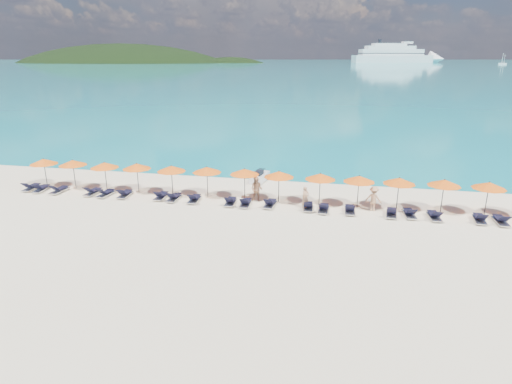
# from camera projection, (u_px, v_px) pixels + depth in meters

# --- Properties ---
(ground) EXTENTS (1400.00, 1400.00, 0.00)m
(ground) POSITION_uv_depth(u_px,v_px,m) (246.00, 226.00, 25.85)
(ground) COLOR beige
(sea) EXTENTS (1600.00, 1300.00, 0.01)m
(sea) POSITION_uv_depth(u_px,v_px,m) (344.00, 62.00, 641.48)
(sea) COLOR #1FA9B2
(sea) RESTS_ON ground
(headland_main) EXTENTS (374.00, 242.00, 126.50)m
(headland_main) POSITION_uv_depth(u_px,v_px,m) (124.00, 91.00, 598.63)
(headland_main) COLOR black
(headland_main) RESTS_ON ground
(headland_small) EXTENTS (162.00, 126.00, 85.50)m
(headland_small) POSITION_uv_depth(u_px,v_px,m) (231.00, 89.00, 587.63)
(headland_small) COLOR black
(headland_small) RESTS_ON ground
(cruise_ship) EXTENTS (128.66, 59.74, 35.84)m
(cruise_ship) POSITION_uv_depth(u_px,v_px,m) (400.00, 56.00, 578.25)
(cruise_ship) COLOR white
(cruise_ship) RESTS_ON ground
(sailboat_near) EXTENTS (6.52, 2.17, 11.96)m
(sailboat_near) POSITION_uv_depth(u_px,v_px,m) (502.00, 63.00, 472.34)
(sailboat_near) COLOR white
(sailboat_near) RESTS_ON ground
(sailboat_far) EXTENTS (5.85, 1.95, 10.73)m
(sailboat_far) POSITION_uv_depth(u_px,v_px,m) (504.00, 63.00, 472.74)
(sailboat_far) COLOR white
(sailboat_far) RESTS_ON ground
(jetski) EXTENTS (1.31, 2.64, 0.90)m
(jetski) POSITION_uv_depth(u_px,v_px,m) (260.00, 177.00, 34.88)
(jetski) COLOR silver
(jetski) RESTS_ON ground
(beachgoer_a) EXTENTS (0.64, 0.63, 1.49)m
(beachgoer_a) POSITION_uv_depth(u_px,v_px,m) (305.00, 197.00, 28.62)
(beachgoer_a) COLOR tan
(beachgoer_a) RESTS_ON ground
(beachgoer_b) EXTENTS (0.94, 0.64, 1.79)m
(beachgoer_b) POSITION_uv_depth(u_px,v_px,m) (257.00, 189.00, 29.90)
(beachgoer_b) COLOR tan
(beachgoer_b) RESTS_ON ground
(beachgoer_c) EXTENTS (1.18, 0.80, 1.67)m
(beachgoer_c) POSITION_uv_depth(u_px,v_px,m) (374.00, 199.00, 28.12)
(beachgoer_c) COLOR tan
(beachgoer_c) RESTS_ON ground
(umbrella_0) EXTENTS (2.10, 2.10, 2.28)m
(umbrella_0) POSITION_uv_depth(u_px,v_px,m) (44.00, 161.00, 32.96)
(umbrella_0) COLOR black
(umbrella_0) RESTS_ON ground
(umbrella_1) EXTENTS (2.10, 2.10, 2.28)m
(umbrella_1) POSITION_uv_depth(u_px,v_px,m) (73.00, 163.00, 32.59)
(umbrella_1) COLOR black
(umbrella_1) RESTS_ON ground
(umbrella_2) EXTENTS (2.10, 2.10, 2.28)m
(umbrella_2) POSITION_uv_depth(u_px,v_px,m) (104.00, 165.00, 31.87)
(umbrella_2) COLOR black
(umbrella_2) RESTS_ON ground
(umbrella_3) EXTENTS (2.10, 2.10, 2.28)m
(umbrella_3) POSITION_uv_depth(u_px,v_px,m) (137.00, 166.00, 31.55)
(umbrella_3) COLOR black
(umbrella_3) RESTS_ON ground
(umbrella_4) EXTENTS (2.10, 2.10, 2.28)m
(umbrella_4) POSITION_uv_depth(u_px,v_px,m) (171.00, 169.00, 30.89)
(umbrella_4) COLOR black
(umbrella_4) RESTS_ON ground
(umbrella_5) EXTENTS (2.10, 2.10, 2.28)m
(umbrella_5) POSITION_uv_depth(u_px,v_px,m) (207.00, 170.00, 30.59)
(umbrella_5) COLOR black
(umbrella_5) RESTS_ON ground
(umbrella_6) EXTENTS (2.10, 2.10, 2.28)m
(umbrella_6) POSITION_uv_depth(u_px,v_px,m) (245.00, 172.00, 30.07)
(umbrella_6) COLOR black
(umbrella_6) RESTS_ON ground
(umbrella_7) EXTENTS (2.10, 2.10, 2.28)m
(umbrella_7) POSITION_uv_depth(u_px,v_px,m) (279.00, 174.00, 29.44)
(umbrella_7) COLOR black
(umbrella_7) RESTS_ON ground
(umbrella_8) EXTENTS (2.10, 2.10, 2.28)m
(umbrella_8) POSITION_uv_depth(u_px,v_px,m) (320.00, 176.00, 28.90)
(umbrella_8) COLOR black
(umbrella_8) RESTS_ON ground
(umbrella_9) EXTENTS (2.10, 2.10, 2.28)m
(umbrella_9) POSITION_uv_depth(u_px,v_px,m) (359.00, 179.00, 28.34)
(umbrella_9) COLOR black
(umbrella_9) RESTS_ON ground
(umbrella_10) EXTENTS (2.10, 2.10, 2.28)m
(umbrella_10) POSITION_uv_depth(u_px,v_px,m) (399.00, 181.00, 27.88)
(umbrella_10) COLOR black
(umbrella_10) RESTS_ON ground
(umbrella_11) EXTENTS (2.10, 2.10, 2.28)m
(umbrella_11) POSITION_uv_depth(u_px,v_px,m) (444.00, 183.00, 27.47)
(umbrella_11) COLOR black
(umbrella_11) RESTS_ON ground
(umbrella_12) EXTENTS (2.10, 2.10, 2.28)m
(umbrella_12) POSITION_uv_depth(u_px,v_px,m) (489.00, 185.00, 26.90)
(umbrella_12) COLOR black
(umbrella_12) RESTS_ON ground
(lounger_0) EXTENTS (0.74, 1.74, 0.66)m
(lounger_0) POSITION_uv_depth(u_px,v_px,m) (31.00, 187.00, 32.65)
(lounger_0) COLOR silver
(lounger_0) RESTS_ON ground
(lounger_1) EXTENTS (0.79, 1.75, 0.66)m
(lounger_1) POSITION_uv_depth(u_px,v_px,m) (41.00, 188.00, 32.31)
(lounger_1) COLOR silver
(lounger_1) RESTS_ON ground
(lounger_2) EXTENTS (0.68, 1.72, 0.66)m
(lounger_2) POSITION_uv_depth(u_px,v_px,m) (59.00, 190.00, 32.01)
(lounger_2) COLOR silver
(lounger_2) RESTS_ON ground
(lounger_3) EXTENTS (0.72, 1.73, 0.66)m
(lounger_3) POSITION_uv_depth(u_px,v_px,m) (93.00, 191.00, 31.56)
(lounger_3) COLOR silver
(lounger_3) RESTS_ON ground
(lounger_4) EXTENTS (0.77, 1.75, 0.66)m
(lounger_4) POSITION_uv_depth(u_px,v_px,m) (106.00, 193.00, 31.21)
(lounger_4) COLOR silver
(lounger_4) RESTS_ON ground
(lounger_5) EXTENTS (0.74, 1.74, 0.66)m
(lounger_5) POSITION_uv_depth(u_px,v_px,m) (125.00, 194.00, 31.03)
(lounger_5) COLOR silver
(lounger_5) RESTS_ON ground
(lounger_6) EXTENTS (0.69, 1.72, 0.66)m
(lounger_6) POSITION_uv_depth(u_px,v_px,m) (161.00, 196.00, 30.64)
(lounger_6) COLOR silver
(lounger_6) RESTS_ON ground
(lounger_7) EXTENTS (0.65, 1.71, 0.66)m
(lounger_7) POSITION_uv_depth(u_px,v_px,m) (174.00, 197.00, 30.29)
(lounger_7) COLOR silver
(lounger_7) RESTS_ON ground
(lounger_8) EXTENTS (0.72, 1.73, 0.66)m
(lounger_8) POSITION_uv_depth(u_px,v_px,m) (194.00, 199.00, 29.99)
(lounger_8) COLOR silver
(lounger_8) RESTS_ON ground
(lounger_9) EXTENTS (0.72, 1.74, 0.66)m
(lounger_9) POSITION_uv_depth(u_px,v_px,m) (230.00, 201.00, 29.43)
(lounger_9) COLOR silver
(lounger_9) RESTS_ON ground
(lounger_10) EXTENTS (0.72, 1.73, 0.66)m
(lounger_10) POSITION_uv_depth(u_px,v_px,m) (245.00, 203.00, 29.16)
(lounger_10) COLOR silver
(lounger_10) RESTS_ON ground
(lounger_11) EXTENTS (0.73, 1.74, 0.66)m
(lounger_11) POSITION_uv_depth(u_px,v_px,m) (270.00, 203.00, 29.04)
(lounger_11) COLOR silver
(lounger_11) RESTS_ON ground
(lounger_12) EXTENTS (0.73, 1.74, 0.66)m
(lounger_12) POSITION_uv_depth(u_px,v_px,m) (308.00, 206.00, 28.47)
(lounger_12) COLOR silver
(lounger_12) RESTS_ON ground
(lounger_13) EXTENTS (0.68, 1.72, 0.66)m
(lounger_13) POSITION_uv_depth(u_px,v_px,m) (324.00, 208.00, 28.12)
(lounger_13) COLOR silver
(lounger_13) RESTS_ON ground
(lounger_14) EXTENTS (0.67, 1.72, 0.66)m
(lounger_14) POSITION_uv_depth(u_px,v_px,m) (350.00, 209.00, 27.89)
(lounger_14) COLOR silver
(lounger_14) RESTS_ON ground
(lounger_15) EXTENTS (0.78, 1.75, 0.66)m
(lounger_15) POSITION_uv_depth(u_px,v_px,m) (391.00, 213.00, 27.32)
(lounger_15) COLOR silver
(lounger_15) RESTS_ON ground
(lounger_16) EXTENTS (0.77, 1.75, 0.66)m
(lounger_16) POSITION_uv_depth(u_px,v_px,m) (410.00, 213.00, 27.24)
(lounger_16) COLOR silver
(lounger_16) RESTS_ON ground
(lounger_17) EXTENTS (0.75, 1.74, 0.66)m
(lounger_17) POSITION_uv_depth(u_px,v_px,m) (434.00, 216.00, 26.83)
(lounger_17) COLOR silver
(lounger_17) RESTS_ON ground
(lounger_18) EXTENTS (0.76, 1.75, 0.66)m
(lounger_18) POSITION_uv_depth(u_px,v_px,m) (480.00, 218.00, 26.35)
(lounger_18) COLOR silver
(lounger_18) RESTS_ON ground
(lounger_19) EXTENTS (0.64, 1.71, 0.66)m
(lounger_19) POSITION_uv_depth(u_px,v_px,m) (501.00, 220.00, 26.09)
(lounger_19) COLOR silver
(lounger_19) RESTS_ON ground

